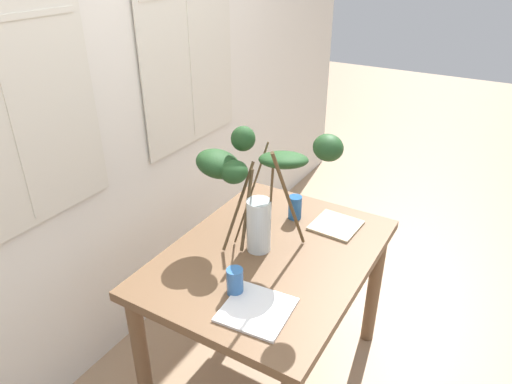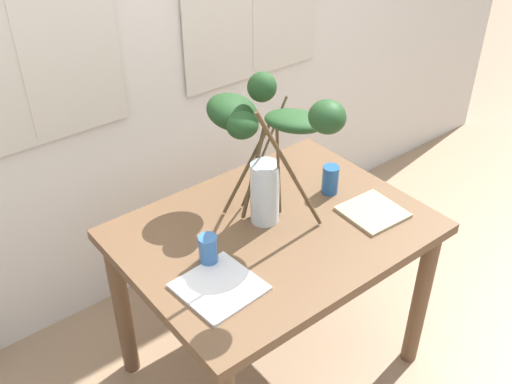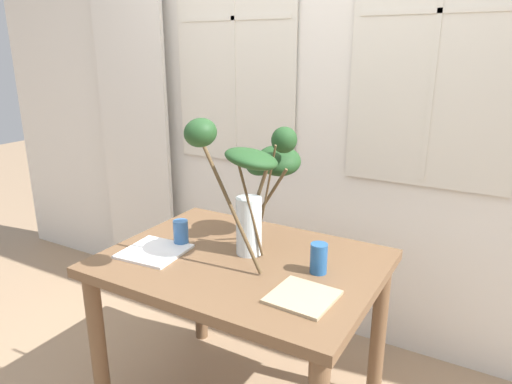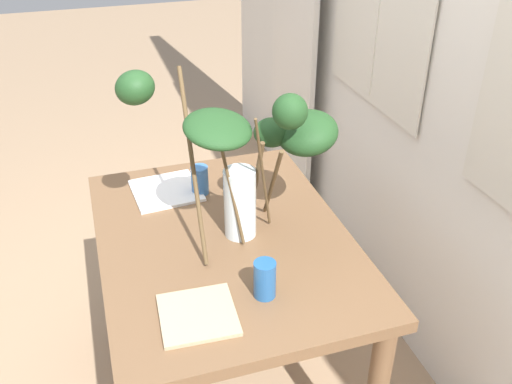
# 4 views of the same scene
# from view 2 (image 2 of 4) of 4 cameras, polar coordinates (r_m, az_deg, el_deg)

# --- Properties ---
(ground) EXTENTS (14.00, 14.00, 0.00)m
(ground) POSITION_cam_2_polar(r_m,az_deg,el_deg) (2.81, 1.50, -15.98)
(ground) COLOR #9E7F60
(dining_table) EXTENTS (1.14, 0.86, 0.78)m
(dining_table) POSITION_cam_2_polar(r_m,az_deg,el_deg) (2.35, 1.74, -5.70)
(dining_table) COLOR brown
(dining_table) RESTS_ON ground
(vase_with_branches) EXTENTS (0.38, 0.72, 0.64)m
(vase_with_branches) POSITION_cam_2_polar(r_m,az_deg,el_deg) (2.16, 0.58, 5.45)
(vase_with_branches) COLOR silver
(vase_with_branches) RESTS_ON dining_table
(drinking_glass_blue_left) EXTENTS (0.07, 0.07, 0.12)m
(drinking_glass_blue_left) POSITION_cam_2_polar(r_m,az_deg,el_deg) (2.08, -4.62, -5.59)
(drinking_glass_blue_left) COLOR #386BAD
(drinking_glass_blue_left) RESTS_ON dining_table
(drinking_glass_blue_right) EXTENTS (0.07, 0.07, 0.12)m
(drinking_glass_blue_right) POSITION_cam_2_polar(r_m,az_deg,el_deg) (2.45, 7.16, 1.19)
(drinking_glass_blue_right) COLOR #235693
(drinking_glass_blue_right) RESTS_ON dining_table
(plate_square_left) EXTENTS (0.27, 0.27, 0.01)m
(plate_square_left) POSITION_cam_2_polar(r_m,az_deg,el_deg) (2.01, -3.56, -9.11)
(plate_square_left) COLOR white
(plate_square_left) RESTS_ON dining_table
(plate_square_right) EXTENTS (0.23, 0.23, 0.01)m
(plate_square_right) POSITION_cam_2_polar(r_m,az_deg,el_deg) (2.38, 11.17, -1.89)
(plate_square_right) COLOR tan
(plate_square_right) RESTS_ON dining_table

